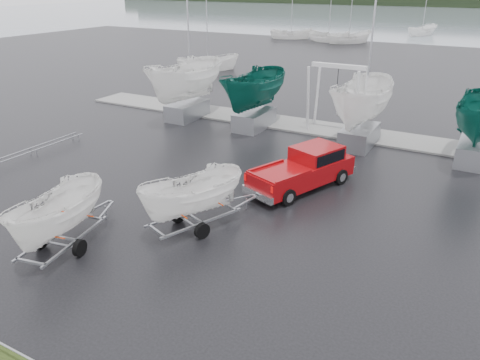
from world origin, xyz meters
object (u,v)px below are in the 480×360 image
pickup_truck (306,167)px  trailer_parked (53,177)px  boat_hoist (337,89)px  trailer_hitched (191,162)px

pickup_truck → trailer_parked: (-5.38, -9.17, 1.80)m
boat_hoist → pickup_truck: bearing=-79.7°
pickup_truck → trailer_parked: trailer_parked is taller
trailer_parked → pickup_truck: bearing=48.6°
trailer_parked → boat_hoist: bearing=67.0°
trailer_parked → boat_hoist: 18.34m
trailer_hitched → trailer_parked: bearing=-111.2°
pickup_truck → boat_hoist: bearing=121.6°
boat_hoist → trailer_parked: bearing=-101.9°
pickup_truck → trailer_hitched: size_ratio=1.13×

